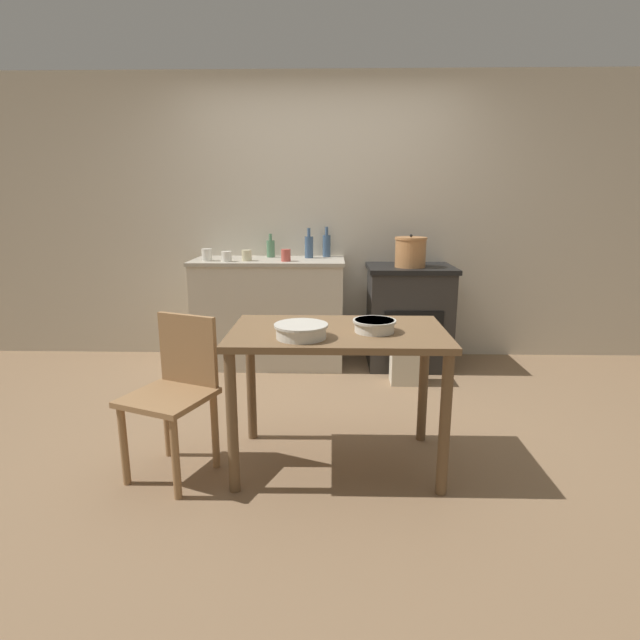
# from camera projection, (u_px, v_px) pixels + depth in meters

# --- Properties ---
(ground_plane) EXTENTS (14.00, 14.00, 0.00)m
(ground_plane) POSITION_uv_depth(u_px,v_px,m) (319.00, 421.00, 3.35)
(ground_plane) COLOR #896B4C
(wall_back) EXTENTS (8.00, 0.07, 2.55)m
(wall_back) POSITION_uv_depth(u_px,v_px,m) (323.00, 220.00, 4.60)
(wall_back) COLOR beige
(wall_back) RESTS_ON ground_plane
(counter_cabinet) EXTENTS (1.32, 0.62, 0.95)m
(counter_cabinet) POSITION_uv_depth(u_px,v_px,m) (270.00, 312.00, 4.47)
(counter_cabinet) COLOR beige
(counter_cabinet) RESTS_ON ground_plane
(stove) EXTENTS (0.74, 0.64, 0.89)m
(stove) POSITION_uv_depth(u_px,v_px,m) (408.00, 316.00, 4.44)
(stove) COLOR #2D2B28
(stove) RESTS_ON ground_plane
(work_table) EXTENTS (1.14, 0.68, 0.78)m
(work_table) POSITION_uv_depth(u_px,v_px,m) (338.00, 351.00, 2.67)
(work_table) COLOR brown
(work_table) RESTS_ON ground_plane
(chair) EXTENTS (0.52, 0.52, 0.85)m
(chair) POSITION_uv_depth(u_px,v_px,m) (176.00, 389.00, 2.65)
(chair) COLOR #997047
(chair) RESTS_ON ground_plane
(flour_sack) EXTENTS (0.27, 0.19, 0.38)m
(flour_sack) POSITION_uv_depth(u_px,v_px,m) (407.00, 361.00, 4.02)
(flour_sack) COLOR beige
(flour_sack) RESTS_ON ground_plane
(stock_pot) EXTENTS (0.27, 0.27, 0.28)m
(stock_pot) POSITION_uv_depth(u_px,v_px,m) (410.00, 252.00, 4.23)
(stock_pot) COLOR #B77A47
(stock_pot) RESTS_ON stove
(mixing_bowl_large) EXTENTS (0.23, 0.23, 0.06)m
(mixing_bowl_large) POSITION_uv_depth(u_px,v_px,m) (374.00, 325.00, 2.59)
(mixing_bowl_large) COLOR silver
(mixing_bowl_large) RESTS_ON work_table
(mixing_bowl_small) EXTENTS (0.27, 0.27, 0.07)m
(mixing_bowl_small) POSITION_uv_depth(u_px,v_px,m) (301.00, 330.00, 2.48)
(mixing_bowl_small) COLOR silver
(mixing_bowl_small) RESTS_ON work_table
(bottle_far_left) EXTENTS (0.08, 0.08, 0.26)m
(bottle_far_left) POSITION_uv_depth(u_px,v_px,m) (309.00, 246.00, 4.44)
(bottle_far_left) COLOR #3D5675
(bottle_far_left) RESTS_ON counter_cabinet
(bottle_left) EXTENTS (0.07, 0.07, 0.27)m
(bottle_left) POSITION_uv_depth(u_px,v_px,m) (327.00, 245.00, 4.54)
(bottle_left) COLOR #3D5675
(bottle_left) RESTS_ON counter_cabinet
(bottle_mid_left) EXTENTS (0.07, 0.07, 0.21)m
(bottle_mid_left) POSITION_uv_depth(u_px,v_px,m) (271.00, 248.00, 4.51)
(bottle_mid_left) COLOR #517F5B
(bottle_mid_left) RESTS_ON counter_cabinet
(cup_center_left) EXTENTS (0.09, 0.09, 0.10)m
(cup_center_left) POSITION_uv_depth(u_px,v_px,m) (207.00, 255.00, 4.23)
(cup_center_left) COLOR silver
(cup_center_left) RESTS_ON counter_cabinet
(cup_center) EXTENTS (0.08, 0.08, 0.09)m
(cup_center) POSITION_uv_depth(u_px,v_px,m) (247.00, 255.00, 4.24)
(cup_center) COLOR beige
(cup_center) RESTS_ON counter_cabinet
(cup_center_right) EXTENTS (0.08, 0.08, 0.09)m
(cup_center_right) POSITION_uv_depth(u_px,v_px,m) (227.00, 256.00, 4.18)
(cup_center_right) COLOR silver
(cup_center_right) RESTS_ON counter_cabinet
(cup_mid_right) EXTENTS (0.08, 0.08, 0.10)m
(cup_mid_right) POSITION_uv_depth(u_px,v_px,m) (286.00, 255.00, 4.20)
(cup_mid_right) COLOR #B74C42
(cup_mid_right) RESTS_ON counter_cabinet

